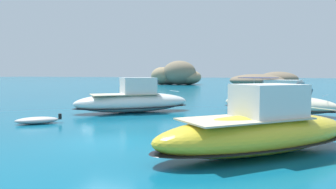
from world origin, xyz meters
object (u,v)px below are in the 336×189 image
(islet_small, at_px, (262,80))
(dinghy_tender, at_px, (37,120))
(motorboat_cream, at_px, (278,102))
(motorboat_white, at_px, (133,101))
(motorboat_yellow, at_px, (260,130))
(islet_large, at_px, (177,75))

(islet_small, bearing_deg, dinghy_tender, -99.60)
(dinghy_tender, bearing_deg, islet_small, 80.40)
(motorboat_cream, distance_m, dinghy_tender, 17.81)
(islet_small, xyz_separation_m, motorboat_white, (-7.17, -53.52, -0.53))
(motorboat_yellow, bearing_deg, islet_large, 110.39)
(islet_small, bearing_deg, motorboat_white, -97.63)
(islet_small, xyz_separation_m, motorboat_yellow, (3.52, -64.10, -0.56))
(motorboat_white, relative_size, dinghy_tender, 3.44)
(islet_small, bearing_deg, islet_large, 164.39)
(motorboat_yellow, relative_size, dinghy_tender, 3.24)
(motorboat_white, bearing_deg, motorboat_yellow, -44.69)
(islet_small, height_order, motorboat_white, islet_small)
(islet_small, xyz_separation_m, dinghy_tender, (-10.32, -61.03, -1.26))
(islet_large, relative_size, motorboat_yellow, 1.80)
(motorboat_cream, relative_size, motorboat_white, 1.03)
(islet_large, distance_m, islet_small, 23.56)
(islet_large, height_order, dinghy_tender, islet_large)
(motorboat_yellow, xyz_separation_m, dinghy_tender, (-13.84, 3.06, -0.71))
(islet_small, height_order, motorboat_yellow, islet_small)
(islet_small, bearing_deg, motorboat_yellow, -86.86)
(islet_small, distance_m, motorboat_white, 54.00)
(dinghy_tender, bearing_deg, motorboat_cream, 36.19)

